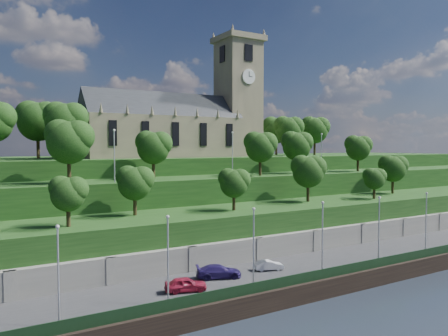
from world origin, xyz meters
TOP-DOWN VIEW (x-y plane):
  - ground at (0.00, 0.00)m, footprint 320.00×320.00m
  - promenade at (0.00, 6.00)m, footprint 160.00×12.00m
  - quay_wall at (0.00, -0.05)m, footprint 160.00×0.50m
  - fence at (0.00, 0.60)m, footprint 160.00×0.10m
  - retaining_wall at (0.00, 11.97)m, footprint 160.00×2.10m
  - embankment_lower at (0.00, 18.00)m, footprint 160.00×12.00m
  - embankment_upper at (0.00, 29.00)m, footprint 160.00×10.00m
  - hilltop at (0.00, 50.00)m, footprint 160.00×32.00m
  - church at (0.79, 45.98)m, footprint 38.60×12.35m
  - trees_lower at (5.69, 18.54)m, footprint 66.50×8.48m
  - trees_upper at (0.14, 28.21)m, footprint 63.02×8.21m
  - trees_hilltop at (-1.37, 44.55)m, footprint 76.37×16.40m
  - lamp_posts_promenade at (-2.00, 2.50)m, footprint 60.36×0.36m
  - lamp_posts_upper at (0.00, 26.00)m, footprint 40.36×0.36m
  - car_left at (-18.95, 4.93)m, footprint 4.74×2.97m
  - car_middle at (-6.73, 6.80)m, footprint 3.84×2.40m
  - car_right at (-13.61, 7.22)m, footprint 5.62×3.82m

SIDE VIEW (x-z plane):
  - ground at x=0.00m, z-range 0.00..0.00m
  - promenade at x=0.00m, z-range 0.00..2.00m
  - quay_wall at x=0.00m, z-range 0.00..2.20m
  - retaining_wall at x=0.00m, z-range 0.00..5.00m
  - car_middle at x=-6.73m, z-range 2.00..3.20m
  - fence at x=0.00m, z-range 2.00..3.20m
  - car_left at x=-18.95m, z-range 2.00..3.50m
  - car_right at x=-13.61m, z-range 2.00..3.51m
  - embankment_lower at x=0.00m, z-range 0.00..8.00m
  - embankment_upper at x=0.00m, z-range 0.00..12.00m
  - lamp_posts_promenade at x=-2.00m, z-range 2.62..11.28m
  - hilltop at x=0.00m, z-range 0.00..15.00m
  - trees_lower at x=5.69m, z-range 8.79..16.56m
  - lamp_posts_upper at x=0.00m, z-range 12.60..20.27m
  - trees_upper at x=0.14m, z-range 13.03..22.05m
  - trees_hilltop at x=-1.37m, z-range 16.37..26.69m
  - church at x=0.79m, z-range 8.72..36.32m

